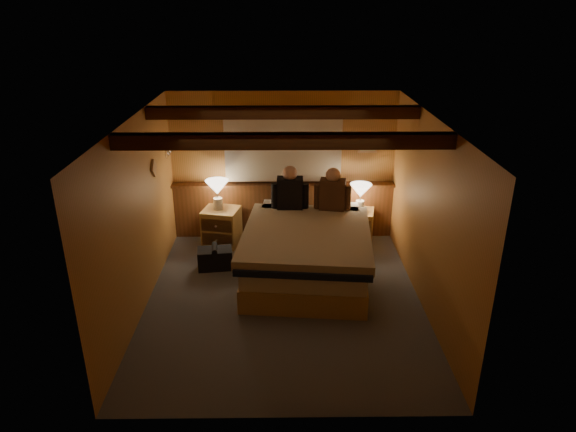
{
  "coord_description": "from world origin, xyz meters",
  "views": [
    {
      "loc": [
        -0.02,
        -5.86,
        3.66
      ],
      "look_at": [
        0.06,
        0.4,
        1.04
      ],
      "focal_mm": 32.0,
      "sensor_mm": 36.0,
      "label": 1
    }
  ],
  "objects_px": {
    "lamp_left": "(217,189)",
    "nightstand_left": "(222,227)",
    "bed": "(307,251)",
    "duffel_bag": "(215,258)",
    "person_right": "(333,192)",
    "person_left": "(290,191)",
    "nightstand_right": "(357,226)",
    "lamp_right": "(361,192)"
  },
  "relations": [
    {
      "from": "bed",
      "to": "duffel_bag",
      "type": "relative_size",
      "value": 4.43
    },
    {
      "from": "duffel_bag",
      "to": "lamp_left",
      "type": "bearing_deg",
      "value": 84.32
    },
    {
      "from": "lamp_left",
      "to": "person_left",
      "type": "distance_m",
      "value": 1.19
    },
    {
      "from": "bed",
      "to": "lamp_right",
      "type": "relative_size",
      "value": 5.3
    },
    {
      "from": "person_left",
      "to": "person_right",
      "type": "bearing_deg",
      "value": -3.15
    },
    {
      "from": "person_left",
      "to": "bed",
      "type": "bearing_deg",
      "value": -71.65
    },
    {
      "from": "person_left",
      "to": "nightstand_right",
      "type": "bearing_deg",
      "value": 19.72
    },
    {
      "from": "person_left",
      "to": "lamp_left",
      "type": "bearing_deg",
      "value": 164.94
    },
    {
      "from": "nightstand_left",
      "to": "person_right",
      "type": "distance_m",
      "value": 1.92
    },
    {
      "from": "nightstand_left",
      "to": "lamp_left",
      "type": "bearing_deg",
      "value": 167.44
    },
    {
      "from": "lamp_left",
      "to": "nightstand_left",
      "type": "bearing_deg",
      "value": -24.56
    },
    {
      "from": "nightstand_left",
      "to": "nightstand_right",
      "type": "height_order",
      "value": "nightstand_left"
    },
    {
      "from": "bed",
      "to": "duffel_bag",
      "type": "distance_m",
      "value": 1.39
    },
    {
      "from": "nightstand_right",
      "to": "lamp_left",
      "type": "bearing_deg",
      "value": -167.66
    },
    {
      "from": "lamp_right",
      "to": "person_left",
      "type": "bearing_deg",
      "value": -162.6
    },
    {
      "from": "nightstand_left",
      "to": "person_left",
      "type": "relative_size",
      "value": 0.92
    },
    {
      "from": "person_right",
      "to": "duffel_bag",
      "type": "xyz_separation_m",
      "value": [
        -1.75,
        -0.44,
        -0.86
      ]
    },
    {
      "from": "lamp_left",
      "to": "person_left",
      "type": "bearing_deg",
      "value": -16.75
    },
    {
      "from": "nightstand_left",
      "to": "person_right",
      "type": "bearing_deg",
      "value": -0.3
    },
    {
      "from": "lamp_right",
      "to": "nightstand_left",
      "type": "bearing_deg",
      "value": -179.29
    },
    {
      "from": "lamp_right",
      "to": "person_right",
      "type": "height_order",
      "value": "person_right"
    },
    {
      "from": "bed",
      "to": "duffel_bag",
      "type": "height_order",
      "value": "bed"
    },
    {
      "from": "person_right",
      "to": "duffel_bag",
      "type": "relative_size",
      "value": 1.26
    },
    {
      "from": "person_left",
      "to": "person_right",
      "type": "height_order",
      "value": "person_left"
    },
    {
      "from": "bed",
      "to": "person_right",
      "type": "xyz_separation_m",
      "value": [
        0.41,
        0.71,
        0.63
      ]
    },
    {
      "from": "person_right",
      "to": "nightstand_right",
      "type": "bearing_deg",
      "value": 52.57
    },
    {
      "from": "lamp_left",
      "to": "lamp_right",
      "type": "bearing_deg",
      "value": 0.25
    },
    {
      "from": "duffel_bag",
      "to": "lamp_right",
      "type": "bearing_deg",
      "value": 13.32
    },
    {
      "from": "nightstand_right",
      "to": "lamp_right",
      "type": "bearing_deg",
      "value": 5.35
    },
    {
      "from": "nightstand_left",
      "to": "person_left",
      "type": "height_order",
      "value": "person_left"
    },
    {
      "from": "nightstand_left",
      "to": "duffel_bag",
      "type": "xyz_separation_m",
      "value": [
        -0.01,
        -0.82,
        -0.14
      ]
    },
    {
      "from": "person_right",
      "to": "lamp_right",
      "type": "bearing_deg",
      "value": 50.46
    },
    {
      "from": "lamp_right",
      "to": "nightstand_right",
      "type": "bearing_deg",
      "value": 173.35
    },
    {
      "from": "nightstand_left",
      "to": "lamp_right",
      "type": "distance_m",
      "value": 2.3
    },
    {
      "from": "bed",
      "to": "lamp_left",
      "type": "relative_size",
      "value": 4.95
    },
    {
      "from": "lamp_left",
      "to": "duffel_bag",
      "type": "distance_m",
      "value": 1.14
    },
    {
      "from": "lamp_right",
      "to": "person_right",
      "type": "bearing_deg",
      "value": -140.18
    },
    {
      "from": "nightstand_right",
      "to": "person_right",
      "type": "distance_m",
      "value": 0.96
    },
    {
      "from": "bed",
      "to": "person_left",
      "type": "height_order",
      "value": "person_left"
    },
    {
      "from": "bed",
      "to": "person_left",
      "type": "xyz_separation_m",
      "value": [
        -0.23,
        0.76,
        0.63
      ]
    },
    {
      "from": "bed",
      "to": "nightstand_right",
      "type": "bearing_deg",
      "value": 57.95
    },
    {
      "from": "nightstand_right",
      "to": "lamp_right",
      "type": "height_order",
      "value": "lamp_right"
    }
  ]
}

